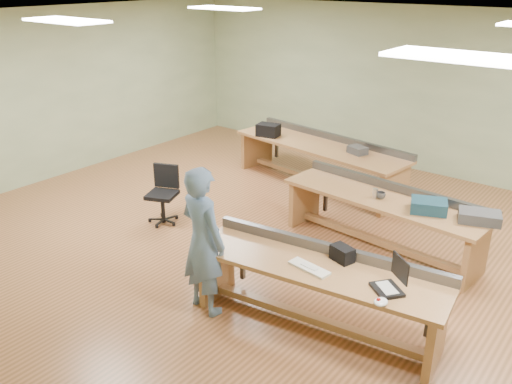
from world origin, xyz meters
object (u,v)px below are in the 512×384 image
at_px(laptop_base, 387,290).
at_px(camera_bag, 342,254).
at_px(parts_bin_grey, 479,217).
at_px(workbench_mid, 383,210).
at_px(parts_bin_teal, 429,206).
at_px(drinks_can, 375,193).
at_px(person, 203,241).
at_px(workbench_back, 320,154).
at_px(workbench_front, 318,281).
at_px(mug, 381,195).
at_px(task_chair, 164,202).

xyz_separation_m(laptop_base, camera_bag, (-0.63, 0.25, 0.07)).
bearing_deg(parts_bin_grey, workbench_mid, 179.90).
relative_size(parts_bin_teal, drinks_can, 3.39).
xyz_separation_m(person, drinks_can, (0.81, 2.46, -0.04)).
height_order(workbench_back, parts_bin_teal, parts_bin_teal).
distance_m(person, camera_bag, 1.49).
distance_m(workbench_front, camera_bag, 0.39).
relative_size(parts_bin_teal, mug, 3.69).
bearing_deg(drinks_can, camera_bag, -74.10).
distance_m(workbench_mid, laptop_base, 2.34).
relative_size(workbench_front, parts_bin_teal, 6.38).
bearing_deg(person, workbench_front, -149.05).
relative_size(person, drinks_can, 13.25).
distance_m(parts_bin_grey, drinks_can, 1.33).
distance_m(task_chair, mug, 3.21).
relative_size(workbench_mid, parts_bin_teal, 6.60).
xyz_separation_m(workbench_back, person, (1.02, -4.05, 0.28)).
height_order(workbench_back, parts_bin_grey, parts_bin_grey).
distance_m(workbench_mid, camera_bag, 1.91).
bearing_deg(laptop_base, workbench_front, -144.26).
xyz_separation_m(camera_bag, parts_bin_grey, (0.83, 1.84, -0.02)).
height_order(workbench_front, parts_bin_grey, parts_bin_grey).
bearing_deg(workbench_back, person, -68.24).
xyz_separation_m(workbench_mid, camera_bag, (0.40, -1.85, 0.28)).
bearing_deg(workbench_back, parts_bin_grey, -17.74).
relative_size(laptop_base, camera_bag, 1.22).
bearing_deg(workbench_back, parts_bin_teal, -24.13).
bearing_deg(workbench_front, task_chair, 158.25).
relative_size(task_chair, drinks_can, 6.79).
xyz_separation_m(parts_bin_teal, mug, (-0.65, 0.01, -0.03)).
distance_m(workbench_mid, mug, 0.25).
height_order(person, task_chair, person).
xyz_separation_m(workbench_mid, parts_bin_teal, (0.64, -0.09, 0.27)).
xyz_separation_m(workbench_mid, person, (-0.90, -2.56, 0.30)).
bearing_deg(workbench_back, task_chair, -103.08).
bearing_deg(mug, parts_bin_grey, 3.59).
xyz_separation_m(person, task_chair, (-2.06, 1.30, -0.53)).
xyz_separation_m(workbench_front, camera_bag, (0.14, 0.22, 0.28)).
relative_size(person, mug, 14.44).
xyz_separation_m(workbench_front, person, (-1.17, -0.49, 0.30)).
height_order(workbench_mid, laptop_base, workbench_mid).
height_order(parts_bin_teal, mug, parts_bin_teal).
bearing_deg(parts_bin_teal, workbench_mid, 171.92).
bearing_deg(workbench_mid, person, -104.70).
relative_size(person, laptop_base, 5.82).
bearing_deg(task_chair, laptop_base, -34.62).
bearing_deg(workbench_back, mug, -31.93).
distance_m(person, laptop_base, 1.99).
bearing_deg(mug, drinks_can, -168.94).
bearing_deg(parts_bin_teal, workbench_back, 148.22).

